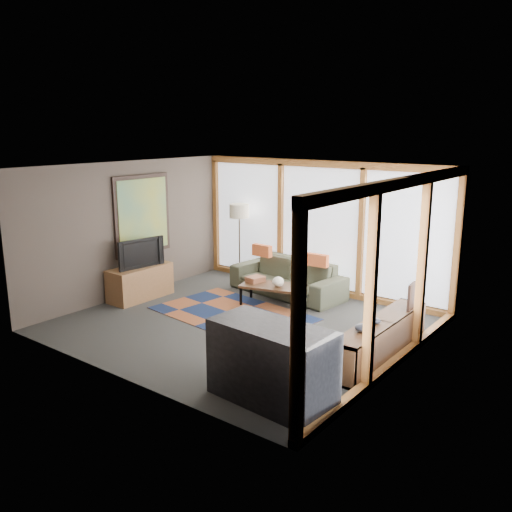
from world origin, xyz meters
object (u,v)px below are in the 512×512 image
Objects in this scene: floor_lamp at (239,243)px; bookshelf at (381,340)px; tv_console at (140,282)px; television at (139,252)px; coffee_table at (273,295)px; bar_counter at (272,364)px; sofa at (287,277)px.

floor_lamp reaches higher than bookshelf.
bookshelf is 1.81× the size of tv_console.
coffee_table is at bearing -53.32° from television.
tv_console is 4.69m from bar_counter.
bookshelf reaches higher than coffee_table.
television is at bearing -107.93° from floor_lamp.
coffee_table is 2.57m from tv_console.
television is at bearing -36.73° from tv_console.
bar_counter is at bearing -104.77° from bookshelf.
floor_lamp reaches higher than bar_counter.
floor_lamp is 4.61m from bookshelf.
coffee_table is (0.17, -0.72, -0.15)m from sofa.
television is at bearing 162.58° from bar_counter.
bar_counter is at bearing -46.74° from floor_lamp.
sofa is 1.02× the size of bookshelf.
bar_counter is (4.36, -1.73, 0.16)m from tv_console.
television is (-2.24, -1.23, 0.72)m from coffee_table.
bookshelf is 4.90m from television.
floor_lamp is at bearing 148.96° from coffee_table.
sofa is 2.90m from television.
bar_counter is (-0.51, -1.94, 0.19)m from bookshelf.
bar_counter reaches higher than bookshelf.
sofa is at bearing -38.70° from television.
floor_lamp is at bearing 71.55° from tv_console.
bar_counter reaches higher than coffee_table.
floor_lamp is 2.31m from tv_console.
television is 4.69m from bar_counter.
bookshelf is (4.15, -1.94, -0.54)m from floor_lamp.
bookshelf is 2.01m from bar_counter.
sofa is 2.41× the size of television.
floor_lamp is 0.72× the size of bookshelf.
coffee_table is at bearing 158.91° from bookshelf.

